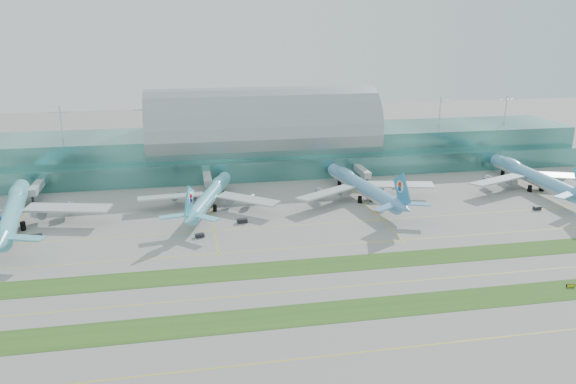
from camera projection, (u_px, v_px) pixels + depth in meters
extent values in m
plane|color=gray|center=(319.00, 268.00, 180.20)|extent=(700.00, 700.00, 0.00)
cube|color=#3D7A75|center=(262.00, 149.00, 299.32)|extent=(340.00, 42.00, 20.00)
cube|color=#3D7A75|center=(269.00, 170.00, 278.26)|extent=(340.00, 8.00, 10.00)
ellipsoid|color=#9EA5A8|center=(262.00, 131.00, 296.37)|extent=(340.00, 46.20, 16.17)
cylinder|color=white|center=(262.00, 116.00, 294.00)|extent=(0.80, 0.80, 16.00)
cube|color=#B2B7B7|center=(37.00, 186.00, 249.21)|extent=(3.50, 22.00, 3.00)
cylinder|color=black|center=(33.00, 201.00, 240.85)|extent=(1.00, 1.00, 4.00)
cube|color=#B2B7B7|center=(207.00, 178.00, 262.35)|extent=(3.50, 22.00, 3.00)
cylinder|color=black|center=(209.00, 191.00, 254.00)|extent=(1.00, 1.00, 4.00)
cube|color=#B2B7B7|center=(361.00, 170.00, 275.49)|extent=(3.50, 22.00, 3.00)
cylinder|color=black|center=(367.00, 183.00, 267.14)|extent=(1.00, 1.00, 4.00)
cube|color=#B2B7B7|center=(501.00, 163.00, 288.64)|extent=(3.50, 22.00, 3.00)
cylinder|color=black|center=(511.00, 175.00, 280.28)|extent=(1.00, 1.00, 4.00)
cube|color=#2D591E|center=(343.00, 311.00, 153.89)|extent=(420.00, 12.00, 0.08)
cube|color=#2D591E|center=(318.00, 266.00, 182.06)|extent=(420.00, 12.00, 0.08)
cube|color=yellow|center=(366.00, 352.00, 135.12)|extent=(420.00, 0.35, 0.01)
cube|color=yellow|center=(330.00, 288.00, 167.05)|extent=(420.00, 0.35, 0.01)
cube|color=yellow|center=(307.00, 247.00, 197.10)|extent=(420.00, 0.35, 0.01)
cube|color=yellow|center=(295.00, 225.00, 217.76)|extent=(420.00, 0.35, 0.01)
cylinder|color=#5CB8CC|center=(13.00, 211.00, 213.84)|extent=(17.27, 68.35, 6.81)
ellipsoid|color=#5CB8CC|center=(17.00, 192.00, 230.46)|extent=(9.60, 21.46, 4.85)
cone|color=#5CB8CC|center=(22.00, 185.00, 246.89)|extent=(7.58, 6.48, 6.81)
cube|color=silver|center=(68.00, 208.00, 218.28)|extent=(33.98, 15.53, 1.34)
cylinder|color=gray|center=(56.00, 210.00, 222.74)|extent=(4.63, 6.55, 3.74)
cylinder|color=black|center=(21.00, 203.00, 238.64)|extent=(1.98, 1.98, 3.30)
cylinder|color=black|center=(4.00, 228.00, 210.32)|extent=(1.98, 1.98, 3.30)
cylinder|color=black|center=(23.00, 226.00, 212.42)|extent=(1.98, 1.98, 3.30)
cylinder|color=#69CBE8|center=(210.00, 196.00, 235.77)|extent=(22.07, 55.89, 5.67)
ellipsoid|color=#69CBE8|center=(219.00, 182.00, 250.38)|extent=(10.21, 18.07, 4.04)
cone|color=#69CBE8|center=(226.00, 176.00, 264.77)|extent=(6.77, 6.04, 5.67)
cone|color=#69CBE8|center=(189.00, 219.00, 205.05)|extent=(7.57, 9.45, 5.39)
cube|color=silver|center=(171.00, 196.00, 235.92)|extent=(27.94, 9.23, 1.12)
cylinder|color=gray|center=(184.00, 198.00, 240.73)|extent=(4.45, 5.72, 3.11)
cube|color=silver|center=(248.00, 199.00, 232.36)|extent=(25.65, 22.65, 1.12)
cylinder|color=gray|center=(241.00, 200.00, 238.06)|extent=(4.45, 5.72, 3.11)
cube|color=#299EB8|center=(189.00, 203.00, 205.08)|extent=(4.05, 11.66, 13.19)
cylinder|color=white|center=(190.00, 198.00, 205.54)|extent=(2.08, 4.44, 4.39)
cylinder|color=black|center=(222.00, 190.00, 257.47)|extent=(1.65, 1.65, 2.74)
cylinder|color=black|center=(202.00, 208.00, 233.83)|extent=(1.65, 1.65, 2.74)
cylinder|color=black|center=(215.00, 208.00, 233.24)|extent=(1.65, 1.65, 2.74)
cylinder|color=#5F9DD1|center=(362.00, 186.00, 247.13)|extent=(16.04, 61.64, 6.15)
ellipsoid|color=#5F9DD1|center=(345.00, 173.00, 262.08)|extent=(8.79, 19.38, 4.38)
cone|color=#5F9DD1|center=(331.00, 168.00, 276.87)|extent=(6.87, 5.89, 6.15)
cone|color=#5F9DD1|center=(404.00, 208.00, 215.61)|extent=(7.21, 9.75, 5.84)
cube|color=silver|center=(327.00, 193.00, 239.66)|extent=(29.28, 21.84, 1.21)
cylinder|color=#96999E|center=(331.00, 193.00, 246.53)|extent=(4.21, 5.93, 3.37)
cube|color=silver|center=(400.00, 185.00, 251.27)|extent=(30.65, 13.80, 1.21)
cylinder|color=#96999E|center=(385.00, 187.00, 255.24)|extent=(4.21, 5.93, 3.37)
cube|color=#2B83C0|center=(402.00, 191.00, 215.55)|extent=(2.70, 12.95, 14.29)
cylinder|color=silver|center=(401.00, 186.00, 216.00)|extent=(1.65, 4.84, 4.76)
cylinder|color=black|center=(340.00, 182.00, 269.45)|extent=(1.78, 1.78, 2.97)
cylinder|color=black|center=(360.00, 200.00, 243.94)|extent=(1.78, 1.78, 2.97)
cylinder|color=black|center=(372.00, 198.00, 245.88)|extent=(1.78, 1.78, 2.97)
cylinder|color=#5BA0C9|center=(532.00, 176.00, 262.64)|extent=(6.68, 63.83, 6.38)
ellipsoid|color=#5BA0C9|center=(511.00, 163.00, 278.91)|extent=(6.15, 19.42, 4.55)
cone|color=#5BA0C9|center=(494.00, 159.00, 294.94)|extent=(6.40, 5.17, 6.38)
cube|color=silver|center=(498.00, 180.00, 257.66)|extent=(31.55, 18.63, 1.26)
cylinder|color=gray|center=(500.00, 181.00, 264.31)|extent=(3.52, 5.68, 3.50)
cube|color=silver|center=(570.00, 176.00, 263.99)|extent=(31.50, 18.87, 1.26)
cylinder|color=gray|center=(553.00, 178.00, 269.06)|extent=(3.52, 5.68, 3.50)
cylinder|color=black|center=(503.00, 172.00, 286.82)|extent=(1.85, 1.85, 3.09)
cylinder|color=black|center=(530.00, 189.00, 259.64)|extent=(1.85, 1.85, 3.09)
cylinder|color=black|center=(542.00, 188.00, 260.70)|extent=(1.85, 1.85, 3.09)
cube|color=black|center=(36.00, 236.00, 204.58)|extent=(4.35, 2.67, 1.59)
cube|color=black|center=(200.00, 235.00, 205.73)|extent=(3.55, 2.60, 1.37)
cube|color=black|center=(242.00, 221.00, 220.20)|extent=(4.20, 2.49, 1.70)
cube|color=orange|center=(379.00, 210.00, 232.86)|extent=(3.49, 1.98, 1.43)
cube|color=black|center=(395.00, 207.00, 236.23)|extent=(3.78, 2.90, 1.67)
cube|color=black|center=(537.00, 208.00, 235.35)|extent=(3.39, 2.06, 1.52)
cube|color=black|center=(571.00, 285.00, 167.42)|extent=(2.64, 0.70, 1.11)
cube|color=#D4D812|center=(571.00, 286.00, 167.25)|extent=(2.20, 0.43, 0.81)
cylinder|color=black|center=(567.00, 286.00, 167.50)|extent=(0.12, 0.12, 0.51)
cylinder|color=black|center=(574.00, 286.00, 167.52)|extent=(0.12, 0.12, 0.51)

